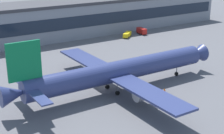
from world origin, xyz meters
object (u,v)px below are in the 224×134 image
(crew_van, at_px, (142,31))
(belt_loader, at_px, (127,34))
(traffic_cone_0, at_px, (165,90))
(airliner, at_px, (118,71))

(crew_van, distance_m, belt_loader, 8.23)
(traffic_cone_0, bearing_deg, crew_van, 57.37)
(crew_van, height_order, traffic_cone_0, crew_van)
(crew_van, relative_size, traffic_cone_0, 7.50)
(crew_van, bearing_deg, belt_loader, -174.13)
(belt_loader, bearing_deg, traffic_cone_0, -116.16)
(belt_loader, bearing_deg, airliner, -128.12)
(airliner, xyz_separation_m, crew_van, (43.18, 45.45, -3.72))
(airliner, distance_m, traffic_cone_0, 12.81)
(airliner, relative_size, traffic_cone_0, 81.66)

